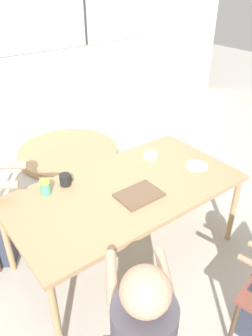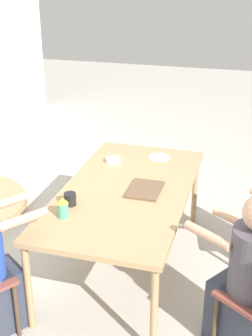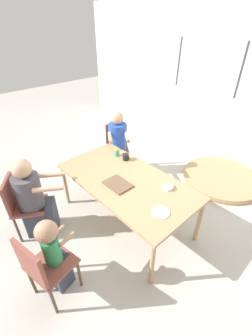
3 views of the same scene
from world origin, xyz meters
name	(u,v)px [view 3 (image 3 of 3)]	position (x,y,z in m)	size (l,w,h in m)	color
ground_plane	(126,219)	(0.00, 0.00, 0.00)	(16.00, 16.00, 0.00)	#B2ADA3
wall_back_with_windows	(238,87)	(0.00, 2.71, 1.42)	(8.40, 0.08, 2.80)	white
dining_table	(126,183)	(0.00, 0.00, 0.67)	(1.86, 0.97, 0.72)	tan
chair_for_woman_green_shirt	(21,202)	(-0.73, -1.12, 0.53)	(0.55, 0.55, 0.88)	brown
chair_for_man_blue_shirt	(117,144)	(-1.09, 0.77, 0.53)	(0.56, 0.56, 0.88)	brown
chair_for_toddler	(42,266)	(0.28, -1.31, 0.53)	(0.47, 0.47, 0.88)	brown
person_woman_green_shirt	(35,201)	(-0.64, -0.98, 0.52)	(0.57, 0.65, 1.14)	#333847
person_man_blue_shirt	(118,148)	(-0.96, 0.68, 0.55)	(0.62, 0.56, 1.19)	#333847
person_toddler	(55,255)	(0.25, -1.17, 0.53)	(0.24, 0.35, 0.99)	#333847
food_tray_dark	(118,184)	(0.01, -0.15, 0.73)	(0.33, 0.25, 0.02)	brown
coffee_mug	(126,157)	(-0.36, 0.32, 0.77)	(0.10, 0.09, 0.09)	black
sippy_cup	(117,151)	(-0.54, 0.30, 0.80)	(0.08, 0.08, 0.15)	#4CA57F
bowl_white_shallow	(168,187)	(0.48, 0.25, 0.74)	(0.13, 0.13, 0.04)	silver
plate_tortillas	(161,212)	(0.68, -0.12, 0.73)	(0.20, 0.20, 0.01)	beige
folded_table_stack	(221,178)	(0.46, 1.91, 0.04)	(1.36, 1.36, 0.09)	tan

